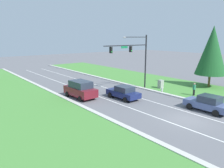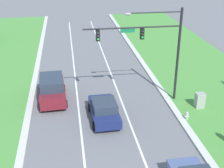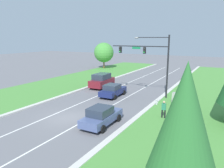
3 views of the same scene
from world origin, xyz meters
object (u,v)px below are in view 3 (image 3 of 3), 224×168
at_px(utility_cabinet, 175,98).
at_px(pedestrian, 164,109).
at_px(burgundy_suv, 102,81).
at_px(oak_near_left_tree, 104,52).
at_px(traffic_signal_mast, 151,56).
at_px(slate_blue_sedan, 101,116).
at_px(navy_sedan, 113,90).
at_px(conifer_near_right_tree, 184,120).
at_px(fire_hydrant, 157,102).

bearing_deg(utility_cabinet, pedestrian, -88.72).
distance_m(burgundy_suv, oak_near_left_tree, 21.14).
height_order(traffic_signal_mast, slate_blue_sedan, traffic_signal_mast).
height_order(navy_sedan, conifer_near_right_tree, conifer_near_right_tree).
bearing_deg(oak_near_left_tree, slate_blue_sedan, -59.60).
xyz_separation_m(burgundy_suv, fire_hydrant, (9.89, -4.69, -0.72)).
bearing_deg(conifer_near_right_tree, slate_blue_sedan, 141.71).
bearing_deg(conifer_near_right_tree, pedestrian, 109.15).
bearing_deg(navy_sedan, burgundy_suv, 134.69).
bearing_deg(burgundy_suv, slate_blue_sedan, -61.81).
relative_size(utility_cabinet, pedestrian, 0.75).
height_order(traffic_signal_mast, conifer_near_right_tree, traffic_signal_mast).
bearing_deg(utility_cabinet, slate_blue_sedan, -113.62).
distance_m(conifer_near_right_tree, oak_near_left_tree, 44.74).
bearing_deg(oak_near_left_tree, navy_sedan, -56.77).
bearing_deg(navy_sedan, traffic_signal_mast, 28.00).
relative_size(utility_cabinet, oak_near_left_tree, 0.20).
bearing_deg(traffic_signal_mast, navy_sedan, -150.25).
distance_m(navy_sedan, pedestrian, 9.10).
bearing_deg(traffic_signal_mast, burgundy_suv, 170.23).
relative_size(burgundy_suv, pedestrian, 2.85).
bearing_deg(pedestrian, burgundy_suv, -40.20).
xyz_separation_m(traffic_signal_mast, navy_sedan, (-4.04, -2.31, -4.32)).
height_order(fire_hydrant, conifer_near_right_tree, conifer_near_right_tree).
distance_m(traffic_signal_mast, fire_hydrant, 6.15).
distance_m(traffic_signal_mast, burgundy_suv, 8.97).
distance_m(burgundy_suv, pedestrian, 14.34).
bearing_deg(slate_blue_sedan, fire_hydrant, 72.10).
bearing_deg(oak_near_left_tree, fire_hydrant, -48.33).
xyz_separation_m(navy_sedan, oak_near_left_tree, (-14.30, 21.83, 3.09)).
bearing_deg(pedestrian, traffic_signal_mast, -66.18).
relative_size(traffic_signal_mast, burgundy_suv, 1.59).
height_order(utility_cabinet, conifer_near_right_tree, conifer_near_right_tree).
bearing_deg(navy_sedan, slate_blue_sedan, -69.17).
height_order(pedestrian, oak_near_left_tree, oak_near_left_tree).
distance_m(slate_blue_sedan, fire_hydrant, 8.08).
height_order(slate_blue_sedan, navy_sedan, slate_blue_sedan).
relative_size(pedestrian, fire_hydrant, 2.41).
xyz_separation_m(utility_cabinet, conifer_near_right_tree, (3.65, -15.43, 3.37)).
bearing_deg(pedestrian, conifer_near_right_tree, 104.39).
distance_m(slate_blue_sedan, conifer_near_right_tree, 10.35).
bearing_deg(fire_hydrant, slate_blue_sedan, -107.38).
distance_m(burgundy_suv, conifer_near_right_tree, 24.13).
xyz_separation_m(burgundy_suv, pedestrian, (11.68, -8.31, -0.12)).
xyz_separation_m(fire_hydrant, conifer_near_right_tree, (5.32, -13.80, 3.66)).
relative_size(traffic_signal_mast, oak_near_left_tree, 1.23).
bearing_deg(fire_hydrant, utility_cabinet, 44.27).
relative_size(fire_hydrant, conifer_near_right_tree, 0.11).
height_order(traffic_signal_mast, pedestrian, traffic_signal_mast).
relative_size(navy_sedan, fire_hydrant, 6.34).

